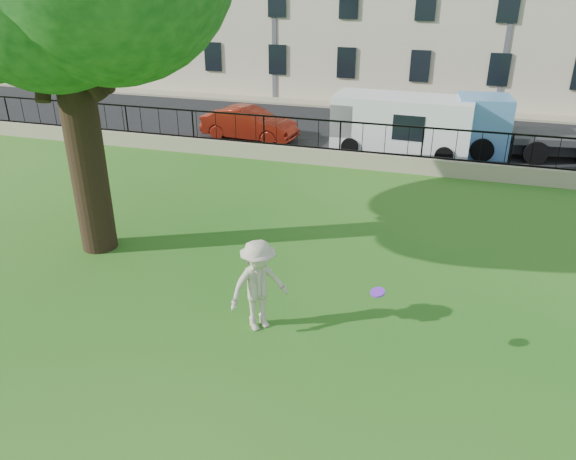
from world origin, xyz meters
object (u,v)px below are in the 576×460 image
(man, at_px, (259,286))
(frisbee, at_px, (378,292))
(white_van, at_px, (402,125))
(blue_truck, at_px, (528,128))
(red_sedan, at_px, (249,124))

(man, height_order, frisbee, man)
(man, xyz_separation_m, white_van, (1.38, 13.24, 0.13))
(man, bearing_deg, white_van, 36.74)
(frisbee, height_order, white_van, white_van)
(blue_truck, bearing_deg, frisbee, -110.87)
(white_van, relative_size, blue_truck, 0.97)
(man, height_order, white_van, white_van)
(frisbee, distance_m, red_sedan, 15.54)
(man, distance_m, red_sedan, 14.20)
(frisbee, height_order, red_sedan, frisbee)
(man, relative_size, blue_truck, 0.36)
(white_van, bearing_deg, blue_truck, 12.57)
(frisbee, relative_size, blue_truck, 0.05)
(red_sedan, bearing_deg, blue_truck, -79.72)
(blue_truck, bearing_deg, white_van, -176.32)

